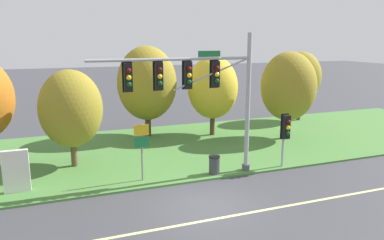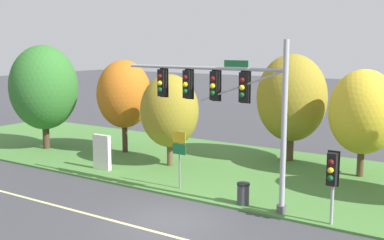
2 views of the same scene
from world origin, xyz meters
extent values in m
plane|color=#3D3D42|center=(0.00, 0.00, 0.00)|extent=(160.00, 160.00, 0.00)
cube|color=beige|center=(0.00, -1.20, 0.00)|extent=(36.00, 0.16, 0.01)
cube|color=#477A38|center=(0.00, 8.25, 0.05)|extent=(48.00, 11.50, 0.10)
cylinder|color=#9EA0A5|center=(3.46, 3.00, 3.55)|extent=(0.22, 0.22, 6.91)
cylinder|color=#4C4C51|center=(3.46, 3.00, 0.25)|extent=(0.40, 0.40, 0.30)
cylinder|color=#9EA0A5|center=(-0.39, 3.00, 5.81)|extent=(7.70, 0.14, 0.14)
cylinder|color=#9EA0A5|center=(1.53, 3.00, 5.11)|extent=(3.88, 0.08, 1.48)
cube|color=black|center=(1.68, 3.00, 5.08)|extent=(0.34, 0.28, 1.22)
cube|color=black|center=(1.68, 3.16, 5.08)|extent=(0.46, 0.04, 1.34)
sphere|color=#4C0C0C|center=(1.68, 2.82, 5.38)|extent=(0.22, 0.22, 0.22)
sphere|color=yellow|center=(1.68, 2.82, 5.08)|extent=(0.22, 0.22, 0.22)
sphere|color=#0C4219|center=(1.68, 2.82, 4.78)|extent=(0.22, 0.22, 0.22)
cube|color=black|center=(0.30, 3.00, 5.08)|extent=(0.34, 0.28, 1.22)
cube|color=black|center=(0.30, 3.16, 5.08)|extent=(0.46, 0.04, 1.34)
sphere|color=#4C0C0C|center=(0.30, 2.82, 5.38)|extent=(0.22, 0.22, 0.22)
sphere|color=yellow|center=(0.30, 2.82, 5.08)|extent=(0.22, 0.22, 0.22)
sphere|color=#0C4219|center=(0.30, 2.82, 4.78)|extent=(0.22, 0.22, 0.22)
cube|color=black|center=(-1.08, 3.00, 5.08)|extent=(0.34, 0.28, 1.22)
cube|color=black|center=(-1.08, 3.16, 5.08)|extent=(0.46, 0.04, 1.34)
sphere|color=#4C0C0C|center=(-1.08, 2.82, 5.38)|extent=(0.22, 0.22, 0.22)
sphere|color=yellow|center=(-1.08, 2.82, 5.08)|extent=(0.22, 0.22, 0.22)
sphere|color=#0C4219|center=(-1.08, 2.82, 4.78)|extent=(0.22, 0.22, 0.22)
cube|color=black|center=(-2.46, 3.00, 5.08)|extent=(0.34, 0.28, 1.22)
cube|color=black|center=(-2.46, 3.16, 5.08)|extent=(0.46, 0.04, 1.34)
sphere|color=#4C0C0C|center=(-2.46, 2.82, 5.38)|extent=(0.22, 0.22, 0.22)
sphere|color=yellow|center=(-2.46, 2.82, 5.08)|extent=(0.22, 0.22, 0.22)
sphere|color=#0C4219|center=(-2.46, 2.82, 4.78)|extent=(0.22, 0.22, 0.22)
cube|color=#196B33|center=(1.33, 2.95, 6.03)|extent=(1.10, 0.04, 0.28)
cylinder|color=#9EA0A5|center=(5.53, 2.83, 1.47)|extent=(0.12, 0.12, 2.74)
cube|color=black|center=(5.53, 2.63, 2.28)|extent=(0.34, 0.28, 1.22)
cube|color=black|center=(5.53, 2.79, 2.28)|extent=(0.46, 0.04, 1.34)
sphere|color=#4C0C0C|center=(5.53, 2.45, 2.58)|extent=(0.22, 0.22, 0.22)
sphere|color=yellow|center=(5.53, 2.45, 2.28)|extent=(0.22, 0.22, 0.22)
sphere|color=#0C4219|center=(5.53, 2.45, 1.98)|extent=(0.22, 0.22, 0.22)
cylinder|color=slate|center=(-1.85, 3.48, 1.49)|extent=(0.08, 0.08, 2.77)
cube|color=gold|center=(-1.85, 3.45, 2.56)|extent=(0.70, 0.03, 0.52)
cube|color=#197238|center=(-1.85, 3.45, 1.99)|extent=(0.73, 0.03, 0.50)
cylinder|color=#423021|center=(-14.08, 5.99, 1.49)|extent=(0.43, 0.43, 2.79)
ellipsoid|color=#2D6B28|center=(-14.08, 5.99, 4.07)|extent=(4.30, 4.30, 5.38)
cylinder|color=#423021|center=(-9.08, 7.96, 1.47)|extent=(0.34, 0.34, 2.74)
ellipsoid|color=#B76019|center=(-9.08, 7.96, 3.76)|extent=(3.36, 3.36, 4.20)
cylinder|color=brown|center=(-4.76, 6.75, 1.20)|extent=(0.32, 0.32, 2.20)
ellipsoid|color=olive|center=(-4.76, 6.75, 3.19)|extent=(3.23, 3.23, 4.03)
cylinder|color=#4C3823|center=(0.44, 11.51, 1.38)|extent=(0.40, 0.40, 2.57)
ellipsoid|color=olive|center=(0.44, 11.51, 3.77)|extent=(4.01, 4.01, 5.01)
cylinder|color=#4C3823|center=(4.74, 10.25, 1.30)|extent=(0.34, 0.34, 2.39)
ellipsoid|color=gold|center=(4.74, 10.25, 3.44)|extent=(3.45, 3.45, 4.31)
cube|color=silver|center=(-7.33, 4.05, 1.05)|extent=(1.10, 0.24, 1.90)
cube|color=#4C4C51|center=(-7.73, 4.05, 0.15)|extent=(0.10, 0.20, 0.10)
cube|color=#4C4C51|center=(-6.93, 4.05, 0.15)|extent=(0.10, 0.20, 0.10)
cylinder|color=#38383D|center=(1.70, 3.05, 0.53)|extent=(0.52, 0.52, 0.85)
cylinder|color=black|center=(1.70, 3.05, 0.99)|extent=(0.56, 0.56, 0.08)
camera|label=1|loc=(-5.56, -13.15, 6.72)|focal=35.00mm
camera|label=2|loc=(10.54, -14.55, 6.84)|focal=45.00mm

